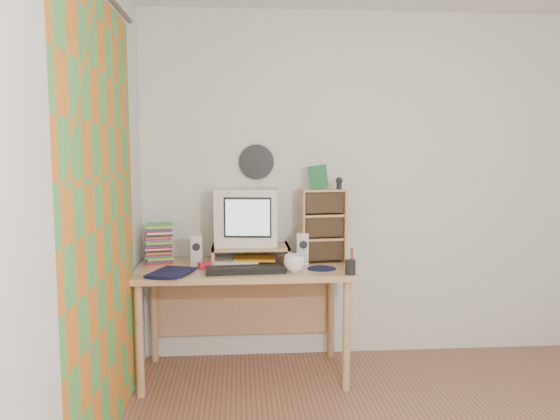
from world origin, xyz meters
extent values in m
plane|color=silver|center=(0.00, 1.75, 1.25)|extent=(3.50, 0.00, 3.50)
plane|color=silver|center=(-1.75, 0.00, 1.25)|extent=(0.00, 3.50, 3.50)
plane|color=orange|center=(-1.71, 0.48, 1.15)|extent=(0.00, 2.20, 2.20)
cylinder|color=black|center=(-0.93, 1.73, 1.43)|extent=(0.25, 0.02, 0.25)
cube|color=tan|center=(-1.03, 1.38, 0.73)|extent=(1.40, 0.70, 0.04)
cube|color=tan|center=(-1.03, 1.71, 0.38)|extent=(1.33, 0.02, 0.41)
cylinder|color=tan|center=(-1.67, 1.09, 0.35)|extent=(0.05, 0.05, 0.71)
cylinder|color=tan|center=(-0.39, 1.09, 0.35)|extent=(0.05, 0.05, 0.71)
cylinder|color=tan|center=(-1.67, 1.67, 0.35)|extent=(0.05, 0.05, 0.71)
cylinder|color=tan|center=(-0.39, 1.67, 0.35)|extent=(0.05, 0.05, 0.71)
cube|color=tan|center=(-1.23, 1.48, 0.81)|extent=(0.02, 0.30, 0.12)
cube|color=tan|center=(-0.73, 1.48, 0.81)|extent=(0.02, 0.30, 0.12)
cube|color=tan|center=(-0.98, 1.48, 0.86)|extent=(0.52, 0.30, 0.02)
cube|color=silver|center=(-1.00, 1.53, 1.06)|extent=(0.45, 0.45, 0.38)
cube|color=silver|center=(-1.34, 1.41, 0.85)|extent=(0.08, 0.08, 0.21)
cube|color=silver|center=(-0.63, 1.42, 0.86)|extent=(0.09, 0.09, 0.21)
cube|color=black|center=(-1.02, 1.18, 0.77)|extent=(0.50, 0.19, 0.03)
cube|color=tan|center=(-0.49, 1.48, 1.00)|extent=(0.32, 0.20, 0.50)
imported|color=white|center=(-0.71, 1.18, 0.80)|extent=(0.16, 0.16, 0.11)
imported|color=black|center=(-1.58, 1.18, 0.78)|extent=(0.32, 0.28, 0.05)
cylinder|color=#111938|center=(-0.53, 1.25, 0.75)|extent=(0.19, 0.19, 0.00)
cube|color=red|center=(-1.28, 1.31, 0.77)|extent=(0.09, 0.07, 0.04)
cube|color=#1B6132|center=(-0.52, 1.49, 1.33)|extent=(0.13, 0.05, 0.16)
camera|label=1|loc=(-1.06, -2.19, 1.51)|focal=35.00mm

